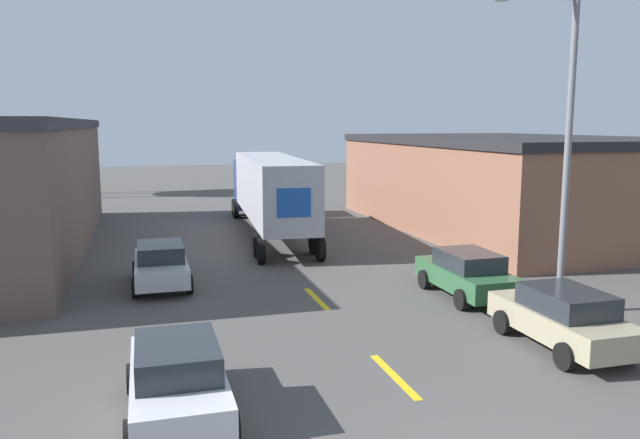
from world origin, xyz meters
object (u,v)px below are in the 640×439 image
parked_car_right_near (563,317)px  street_lamp (560,135)px  semi_truck (268,187)px  parked_car_left_near (177,378)px  parked_car_left_far (161,264)px  parked_car_right_mid (467,273)px

parked_car_right_near → street_lamp: bearing=59.4°
semi_truck → parked_car_left_near: semi_truck is taller
semi_truck → parked_car_left_near: (-5.70, -19.61, -1.62)m
semi_truck → parked_car_right_near: semi_truck is taller
street_lamp → parked_car_left_far: bearing=149.9°
parked_car_right_mid → street_lamp: size_ratio=0.46×
semi_truck → street_lamp: size_ratio=1.72×
parked_car_right_mid → parked_car_left_near: 11.38m
parked_car_right_near → parked_car_left_near: bearing=-172.9°
semi_truck → parked_car_right_near: bearing=-74.3°
parked_car_right_mid → street_lamp: 5.31m
parked_car_left_near → parked_car_right_mid: bearing=32.4°
parked_car_left_near → street_lamp: (11.14, 3.78, 4.52)m
semi_truck → parked_car_left_far: bearing=-117.6°
parked_car_left_far → street_lamp: size_ratio=0.46×
parked_car_right_near → parked_car_left_near: (-9.62, -1.20, 0.00)m
parked_car_left_far → parked_car_right_mid: bearing=-23.3°
semi_truck → street_lamp: street_lamp is taller
semi_truck → parked_car_right_mid: 14.17m
parked_car_right_mid → parked_car_left_near: same height
parked_car_left_far → parked_car_right_mid: (9.62, -4.15, 0.00)m
parked_car_left_near → street_lamp: bearing=18.7°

